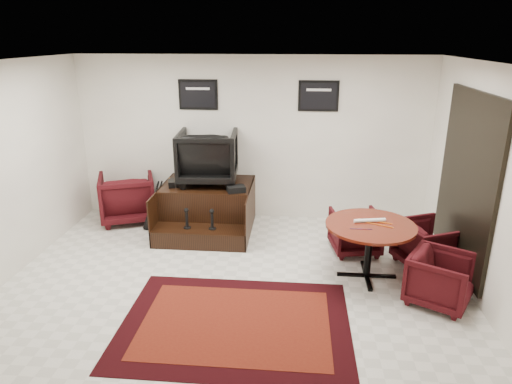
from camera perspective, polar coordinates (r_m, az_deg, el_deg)
ground at (r=6.04m, az=-2.88°, el=-11.76°), size 6.00×6.00×0.00m
room_shell at (r=5.43m, az=1.27°, el=5.12°), size 6.02×5.02×2.81m
area_rug at (r=5.36m, az=-2.58°, el=-16.09°), size 2.57×1.93×0.01m
shine_podium at (r=7.66m, az=-6.05°, el=-2.05°), size 1.48×1.53×0.76m
shine_chair at (r=7.53m, az=-6.06°, el=4.72°), size 1.00×0.94×0.96m
shoes_pair at (r=7.54m, az=-10.09°, el=1.13°), size 0.29×0.32×0.10m
polish_kit at (r=7.14m, az=-2.49°, el=0.38°), size 0.32×0.27×0.10m
umbrella_black at (r=7.69m, az=-12.83°, el=-1.57°), size 0.33×0.13×0.90m
umbrella_hooked at (r=7.85m, az=-12.38°, el=-1.32°), size 0.31×0.12×0.84m
armchair_side at (r=8.23m, az=-15.81°, el=-0.36°), size 1.13×1.10×0.92m
meeting_table at (r=6.15m, az=14.08°, el=-4.72°), size 1.17×1.17×0.77m
table_chair_back at (r=6.97m, az=12.30°, el=-4.63°), size 0.77×0.74×0.70m
table_chair_window at (r=6.81m, az=20.62°, el=-5.89°), size 0.89×0.91×0.73m
table_chair_corner at (r=5.97m, az=22.12°, el=-9.78°), size 0.90×0.92×0.71m
paper_roll at (r=6.17m, az=14.03°, el=-3.46°), size 0.42×0.13×0.05m
table_clutter at (r=6.13m, az=14.42°, el=-3.86°), size 0.57×0.35×0.01m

